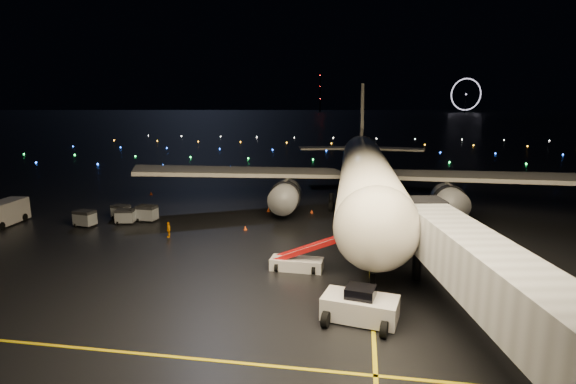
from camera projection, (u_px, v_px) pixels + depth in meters
name	position (u px, v px, depth m)	size (l,w,h in m)	color
ground	(347.00, 123.00, 324.86)	(2000.00, 2000.00, 0.00)	black
lane_centre	(369.00, 236.00, 46.98)	(0.25, 80.00, 0.02)	gold
lane_cross	(71.00, 347.00, 25.46)	(60.00, 0.25, 0.02)	gold
airliner	(365.00, 144.00, 57.83)	(60.13, 57.12, 17.04)	beige
pushback_tug	(360.00, 304.00, 28.48)	(4.70, 2.46, 2.24)	silver
belt_loader	(297.00, 252.00, 37.11)	(6.37, 1.74, 3.09)	silver
service_truck	(4.00, 213.00, 51.08)	(2.34, 7.42, 2.73)	silver
crew_c	(169.00, 230.00, 46.36)	(0.95, 0.39, 1.62)	#F79704
safety_cone_0	(245.00, 228.00, 49.09)	(0.43, 0.43, 0.49)	#F44C15
safety_cone_1	(312.00, 211.00, 56.66)	(0.41, 0.41, 0.46)	#F44C15
safety_cone_2	(268.00, 210.00, 57.46)	(0.48, 0.48, 0.54)	#F44C15
safety_cone_3	(151.00, 193.00, 67.97)	(0.47, 0.47, 0.53)	#F44C15
ferris_wheel	(466.00, 96.00, 699.67)	(50.00, 4.00, 52.00)	black
radio_mast	(320.00, 93.00, 754.23)	(1.80, 1.80, 64.00)	black
taxiway_lights	(325.00, 148.00, 136.96)	(164.00, 92.00, 0.36)	black
baggage_cart_0	(147.00, 213.00, 52.62)	(2.20, 1.54, 1.87)	gray
baggage_cart_1	(125.00, 216.00, 51.60)	(2.00, 1.40, 1.70)	gray
baggage_cart_2	(85.00, 219.00, 50.40)	(2.13, 1.49, 1.81)	gray
baggage_cart_3	(121.00, 212.00, 53.89)	(1.95, 1.36, 1.65)	gray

